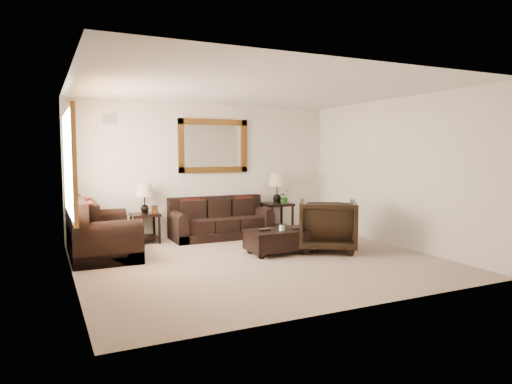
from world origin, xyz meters
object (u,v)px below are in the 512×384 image
end_table_left (145,204)px  armchair (328,223)px  loveseat (98,235)px  sofa (220,223)px  end_table_right (277,194)px  coffee_table (282,238)px

end_table_left → armchair: end_table_left is taller
loveseat → armchair: size_ratio=1.75×
sofa → end_table_left: end_table_left is taller
sofa → end_table_right: size_ratio=1.57×
armchair → sofa: bearing=-25.0°
loveseat → coffee_table: loveseat is taller
coffee_table → loveseat: bearing=159.0°
sofa → end_table_left: 1.56m
sofa → end_table_right: bearing=2.9°
sofa → armchair: bearing=-57.8°
loveseat → end_table_right: 3.88m
sofa → coffee_table: sofa is taller
sofa → loveseat: bearing=-163.1°
loveseat → end_table_left: size_ratio=1.53×
coffee_table → armchair: 0.87m
end_table_right → coffee_table: 2.17m
sofa → coffee_table: 1.87m
end_table_right → armchair: end_table_right is taller
sofa → end_table_left: size_ratio=1.76×
loveseat → end_table_left: bearing=-48.3°
end_table_right → end_table_left: bearing=179.4°
end_table_right → armchair: (-0.09, -2.05, -0.33)m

